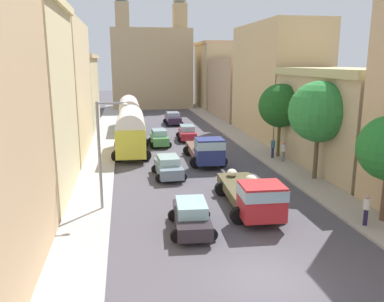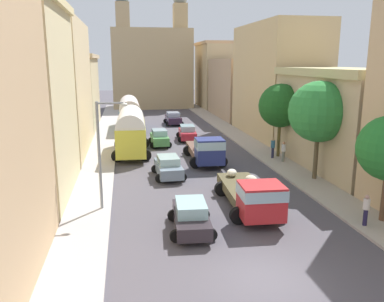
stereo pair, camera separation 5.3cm
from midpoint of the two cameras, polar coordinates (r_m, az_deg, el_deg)
name	(u,v)px [view 1 (the left image)]	position (r m, az deg, el deg)	size (l,w,h in m)	color
ground_plane	(175,141)	(41.09, -2.55, 1.41)	(154.00, 154.00, 0.00)	#4D4950
sidewalk_left	(104,143)	(40.82, -12.70, 1.13)	(2.50, 70.00, 0.14)	#ACA6A4
sidewalk_right	(242,138)	(42.58, 7.18, 1.82)	(2.50, 70.00, 0.14)	#ADA296
building_left_1	(20,101)	(25.50, -23.71, 6.65)	(5.77, 9.66, 11.68)	beige
building_left_2	(56,88)	(37.56, -19.18, 8.60)	(5.07, 13.55, 11.64)	beige
building_left_3	(74,92)	(51.05, -16.80, 8.24)	(5.79, 12.95, 9.00)	beige
building_right_1	(338,119)	(32.15, 20.40, 4.40)	(5.60, 12.98, 7.67)	tan
building_right_2	(277,81)	(44.65, 12.13, 9.90)	(5.98, 14.33, 12.12)	tan
building_right_3	(233,89)	(58.85, 5.91, 9.01)	(4.59, 13.95, 8.54)	tan
building_right_4	(214,75)	(72.09, 3.14, 10.96)	(5.55, 11.50, 11.53)	tan
distant_church	(152,66)	(71.35, -5.88, 12.16)	(13.87, 6.69, 20.02)	tan
parked_bus_0	(131,130)	(35.19, -8.90, 3.03)	(3.47, 8.09, 4.06)	gold
parked_bus_1	(129,112)	(48.26, -9.11, 5.55)	(3.35, 8.79, 3.92)	teal
cargo_truck_0	(253,194)	(21.69, 8.71, -6.17)	(3.22, 7.39, 2.20)	red
cargo_truck_1	(206,149)	(31.76, 2.00, 0.22)	(3.13, 7.23, 2.39)	navy
car_0	(187,133)	(41.73, -0.75, 2.69)	(2.40, 4.33, 1.56)	#B62432
car_1	(173,118)	(52.15, -2.81, 4.75)	(2.39, 4.18, 1.62)	#2D1D32
car_2	(191,216)	(19.52, -0.17, -9.41)	(2.39, 4.13, 1.49)	#2B2429
car_3	(168,167)	(28.29, -3.51, -2.28)	(2.31, 4.03, 1.54)	slate
car_4	(159,138)	(38.92, -4.81, 1.94)	(2.19, 3.82, 1.62)	#4C904D
pedestrian_0	(366,209)	(21.51, 23.91, -7.69)	(0.45, 0.45, 1.74)	#211C3E
pedestrian_2	(273,147)	(33.95, 11.60, 0.53)	(0.40, 0.40, 1.84)	#282844
pedestrian_3	(283,151)	(32.90, 13.08, 0.03)	(0.40, 0.40, 1.80)	slate
streetlamp_near	(104,146)	(21.79, -12.79, 0.66)	(1.71, 0.28, 6.09)	gray
roadside_tree_1	(319,112)	(28.00, 17.90, 5.44)	(4.14, 4.14, 6.91)	brown
roadside_tree_2	(280,106)	(34.11, 12.65, 6.43)	(3.67, 3.67, 6.36)	brown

